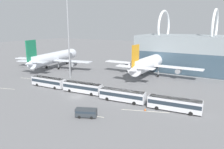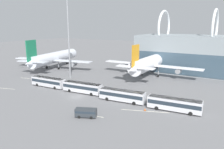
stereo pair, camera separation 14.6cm
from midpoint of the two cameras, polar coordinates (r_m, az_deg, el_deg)
ground_plane at (r=65.99m, az=-9.30°, el=-5.88°), size 440.00×440.00×0.00m
airliner_at_gate_near at (r=110.28m, az=-15.07°, el=4.24°), size 41.06×40.22×14.85m
airliner_at_gate_far at (r=92.92m, az=10.29°, el=3.15°), size 41.84×42.60×14.22m
shuttle_bus_0 at (r=78.48m, az=-16.27°, el=-1.75°), size 13.25×3.44×3.26m
shuttle_bus_1 at (r=69.28m, az=-7.71°, el=-3.26°), size 13.31×3.85×3.26m
shuttle_bus_2 at (r=61.21m, az=2.69°, el=-5.33°), size 13.32×3.93×3.26m
shuttle_bus_3 at (r=56.72m, az=16.03°, el=-7.33°), size 13.31×3.93×3.26m
service_van_foreground at (r=51.59m, az=-6.74°, el=-9.75°), size 5.28×3.75×2.10m
floodlight_mast at (r=87.85m, az=-11.32°, el=11.56°), size 2.18×2.18×32.24m
lane_stripe_0 at (r=94.01m, az=-21.27°, el=-0.95°), size 7.08×1.00×0.01m
lane_stripe_1 at (r=55.77m, az=8.63°, el=-9.42°), size 11.31×4.42×0.01m
lane_stripe_2 at (r=82.03m, az=-12.60°, el=-2.30°), size 9.18×3.23×0.01m
lane_stripe_3 at (r=53.14m, az=-6.06°, el=-10.50°), size 7.72×1.75×0.01m
lane_stripe_4 at (r=83.34m, az=-26.95°, el=-3.18°), size 10.71×3.32×0.01m
lane_stripe_5 at (r=73.23m, az=-5.23°, el=-3.87°), size 8.84×0.93×0.01m
traffic_cone_0 at (r=56.00m, az=8.68°, el=-8.99°), size 0.63×0.63×0.62m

